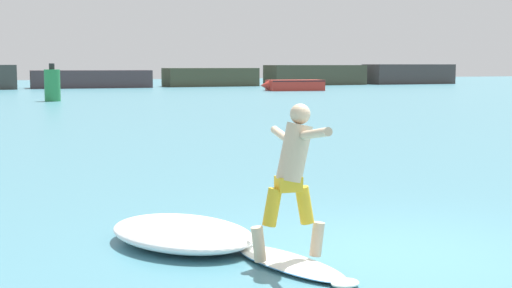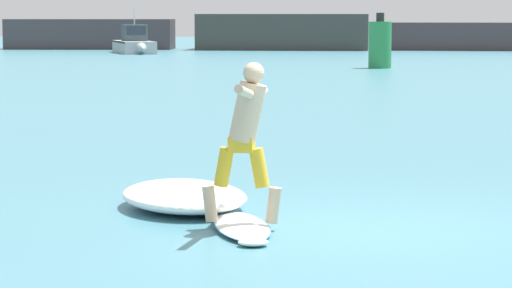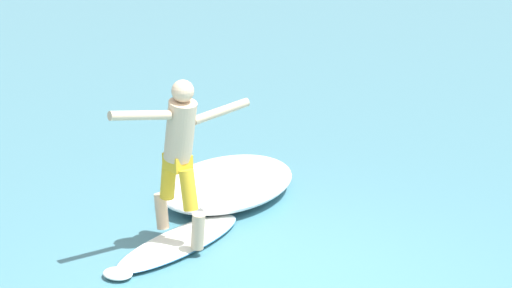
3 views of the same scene
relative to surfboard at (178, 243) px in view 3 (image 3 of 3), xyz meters
The scene contains 4 objects.
ground_plane 1.35m from the surfboard, ahead, with size 200.00×200.00×0.00m, color teal.
surfboard is the anchor object (origin of this frame).
surfer 1.02m from the surfboard, 32.78° to the left, with size 0.86×1.58×1.68m.
wave_foam_at_tail 1.58m from the surfboard, 120.61° to the left, with size 2.07×2.43×0.31m.
Camera 3 is at (5.13, -4.95, 3.59)m, focal length 60.00 mm.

